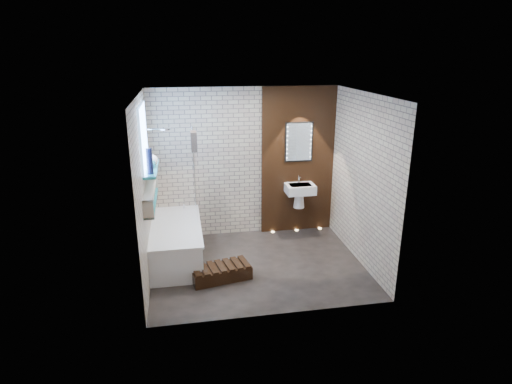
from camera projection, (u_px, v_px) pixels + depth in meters
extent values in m
plane|color=black|center=(258.00, 265.00, 6.61)|extent=(3.20, 3.20, 0.00)
cube|color=tan|center=(244.00, 163.00, 7.41)|extent=(3.20, 0.04, 2.60)
cube|color=tan|center=(278.00, 219.00, 4.99)|extent=(3.20, 0.04, 2.60)
cube|color=tan|center=(145.00, 192.00, 5.93)|extent=(0.04, 2.60, 2.60)
cube|color=tan|center=(362.00, 180.00, 6.47)|extent=(0.04, 2.60, 2.60)
plane|color=white|center=(258.00, 94.00, 5.79)|extent=(3.20, 3.20, 0.00)
cube|color=black|center=(298.00, 161.00, 7.55)|extent=(1.30, 0.06, 2.60)
cube|color=#7FADE0|center=(143.00, 137.00, 6.04)|extent=(0.03, 1.00, 0.90)
cube|color=teal|center=(151.00, 169.00, 6.20)|extent=(0.18, 1.00, 0.04)
cube|color=teal|center=(152.00, 202.00, 6.15)|extent=(0.14, 1.30, 0.03)
cube|color=#B2A899|center=(150.00, 187.00, 6.08)|extent=(0.14, 1.30, 0.03)
cube|color=#B2A899|center=(148.00, 210.00, 5.52)|extent=(0.14, 0.03, 0.26)
cube|color=#B2A899|center=(153.00, 182.00, 6.71)|extent=(0.14, 0.03, 0.26)
cube|color=white|center=(176.00, 243.00, 6.74)|extent=(0.75, 1.70, 0.55)
cube|color=white|center=(175.00, 226.00, 6.65)|extent=(0.79, 1.74, 0.03)
cylinder|color=silver|center=(184.00, 205.00, 7.33)|extent=(0.04, 0.04, 0.12)
cube|color=white|center=(195.00, 173.00, 6.89)|extent=(0.01, 0.78, 1.40)
cube|color=black|center=(194.00, 141.00, 6.50)|extent=(0.09, 0.23, 0.30)
cylinder|color=silver|center=(165.00, 129.00, 6.65)|extent=(0.18, 0.18, 0.02)
cube|color=white|center=(300.00, 189.00, 7.49)|extent=(0.50, 0.36, 0.16)
cone|color=white|center=(299.00, 200.00, 7.61)|extent=(0.20, 0.20, 0.28)
cylinder|color=silver|center=(299.00, 179.00, 7.54)|extent=(0.03, 0.03, 0.14)
cube|color=black|center=(299.00, 142.00, 7.40)|extent=(0.50, 0.02, 0.70)
cube|color=silver|center=(299.00, 142.00, 7.39)|extent=(0.45, 0.01, 0.65)
cube|color=black|center=(221.00, 273.00, 6.20)|extent=(0.91, 0.54, 0.19)
cylinder|color=#B4761B|center=(150.00, 207.00, 5.78)|extent=(0.05, 0.05, 0.11)
cylinder|color=maroon|center=(152.00, 190.00, 6.36)|extent=(0.06, 0.06, 0.16)
cylinder|color=maroon|center=(150.00, 204.00, 5.86)|extent=(0.06, 0.06, 0.13)
cylinder|color=#B4761B|center=(152.00, 189.00, 6.47)|extent=(0.05, 0.05, 0.14)
sphere|color=white|center=(152.00, 161.00, 6.21)|extent=(0.18, 0.18, 0.18)
cylinder|color=#131835|center=(150.00, 161.00, 5.82)|extent=(0.08, 0.08, 0.36)
sphere|color=teal|center=(151.00, 164.00, 6.15)|extent=(0.12, 0.12, 0.12)
cylinder|color=#FFD899|center=(273.00, 232.00, 7.82)|extent=(0.06, 0.06, 0.01)
cylinder|color=#FFD899|center=(297.00, 230.00, 7.89)|extent=(0.06, 0.06, 0.01)
cylinder|color=#FFD899|center=(320.00, 228.00, 7.97)|extent=(0.06, 0.06, 0.01)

